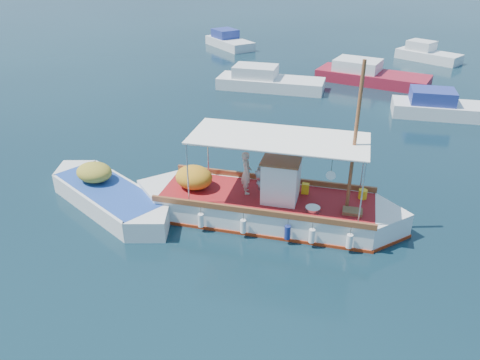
% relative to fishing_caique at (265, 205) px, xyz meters
% --- Properties ---
extents(ground, '(160.00, 160.00, 0.00)m').
position_rel_fishing_caique_xyz_m(ground, '(0.18, -0.33, -0.56)').
color(ground, black).
rests_on(ground, ground).
extents(fishing_caique, '(10.36, 4.38, 6.46)m').
position_rel_fishing_caique_xyz_m(fishing_caique, '(0.00, 0.00, 0.00)').
color(fishing_caique, white).
rests_on(fishing_caique, ground).
extents(dinghy, '(6.97, 3.64, 1.79)m').
position_rel_fishing_caique_xyz_m(dinghy, '(-6.01, -1.89, -0.19)').
color(dinghy, white).
rests_on(dinghy, ground).
extents(bg_boat_nw, '(7.75, 3.82, 1.80)m').
position_rel_fishing_caique_xyz_m(bg_boat_nw, '(-6.70, 15.84, -0.07)').
color(bg_boat_nw, silver).
rests_on(bg_boat_nw, ground).
extents(bg_boat_n, '(8.11, 3.24, 1.80)m').
position_rel_fishing_caique_xyz_m(bg_boat_n, '(-0.61, 20.65, -0.07)').
color(bg_boat_n, maroon).
rests_on(bg_boat_n, ground).
extents(bg_boat_ne, '(6.62, 3.59, 1.80)m').
position_rel_fishing_caique_xyz_m(bg_boat_ne, '(5.02, 15.26, -0.07)').
color(bg_boat_ne, silver).
rests_on(bg_boat_ne, ground).
extents(bg_boat_far_w, '(6.08, 5.01, 1.80)m').
position_rel_fishing_caique_xyz_m(bg_boat_far_w, '(-15.69, 27.19, -0.07)').
color(bg_boat_far_w, silver).
rests_on(bg_boat_far_w, ground).
extents(bg_boat_far_n, '(5.67, 3.66, 1.80)m').
position_rel_fishing_caique_xyz_m(bg_boat_far_n, '(2.34, 29.83, -0.07)').
color(bg_boat_far_n, silver).
rests_on(bg_boat_far_n, ground).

